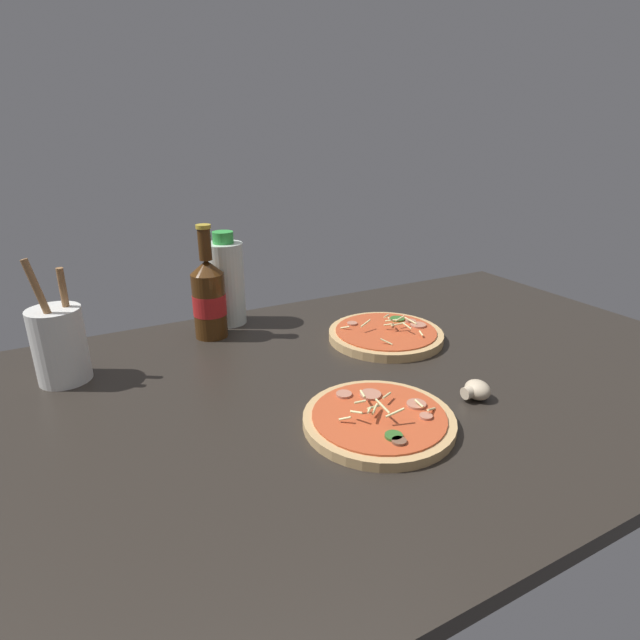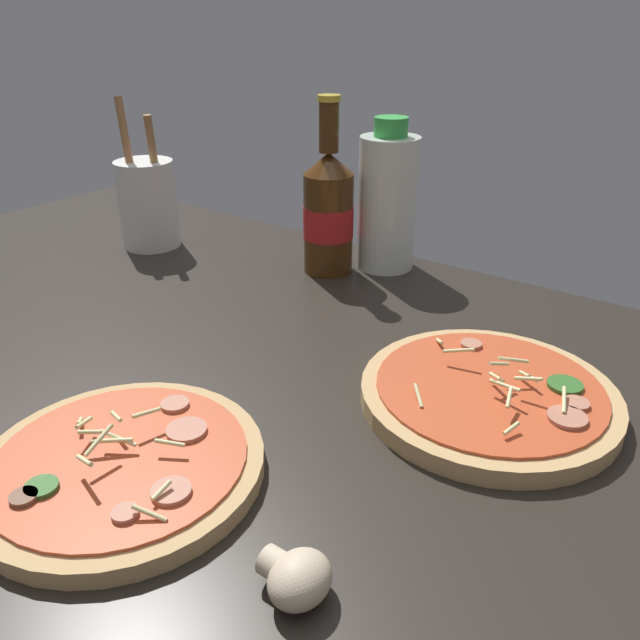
# 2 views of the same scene
# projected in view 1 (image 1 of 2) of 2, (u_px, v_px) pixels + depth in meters

# --- Properties ---
(counter_slab) EXTENTS (1.60, 0.90, 0.03)m
(counter_slab) POSITION_uv_depth(u_px,v_px,m) (337.00, 390.00, 0.90)
(counter_slab) COLOR #28231E
(counter_slab) RESTS_ON ground
(pizza_near) EXTENTS (0.24, 0.24, 0.05)m
(pizza_near) POSITION_uv_depth(u_px,v_px,m) (379.00, 419.00, 0.77)
(pizza_near) COLOR tan
(pizza_near) RESTS_ON counter_slab
(pizza_far) EXTENTS (0.25, 0.25, 0.05)m
(pizza_far) POSITION_uv_depth(u_px,v_px,m) (386.00, 335.00, 1.09)
(pizza_far) COLOR tan
(pizza_far) RESTS_ON counter_slab
(beer_bottle) EXTENTS (0.07, 0.07, 0.25)m
(beer_bottle) POSITION_uv_depth(u_px,v_px,m) (209.00, 297.00, 1.08)
(beer_bottle) COLOR #47280F
(beer_bottle) RESTS_ON counter_slab
(oil_bottle) EXTENTS (0.09, 0.09, 0.22)m
(oil_bottle) POSITION_uv_depth(u_px,v_px,m) (226.00, 282.00, 1.15)
(oil_bottle) COLOR silver
(oil_bottle) RESTS_ON counter_slab
(mushroom_left) EXTENTS (0.05, 0.05, 0.03)m
(mushroom_left) POSITION_uv_depth(u_px,v_px,m) (476.00, 390.00, 0.84)
(mushroom_left) COLOR beige
(mushroom_left) RESTS_ON counter_slab
(utensil_crock) EXTENTS (0.09, 0.09, 0.23)m
(utensil_crock) POSITION_uv_depth(u_px,v_px,m) (60.00, 344.00, 0.89)
(utensil_crock) COLOR silver
(utensil_crock) RESTS_ON counter_slab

